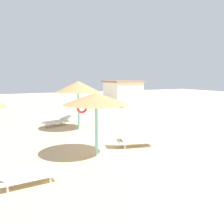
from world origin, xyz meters
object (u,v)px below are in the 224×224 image
bench_0 (120,104)px  lounger_0 (133,140)px  lounger_3 (23,176)px  lounger_1 (57,121)px  beach_cabana (123,91)px  parasol_1 (78,87)px  parasol_0 (96,99)px

bench_0 → lounger_0: bearing=-116.8°
lounger_0 → lounger_3: lounger_0 is taller
lounger_1 → beach_cabana: bearing=44.8°
lounger_0 → lounger_1: (-1.80, 6.43, -0.01)m
parasol_1 → lounger_1: bearing=116.8°
bench_0 → beach_cabana: (2.88, 4.47, 1.02)m
lounger_0 → beach_cabana: beach_cabana is taller
lounger_1 → bench_0: (8.52, 6.85, 0.04)m
bench_0 → parasol_0: bearing=-122.5°
lounger_1 → lounger_3: lounger_3 is taller
lounger_3 → bench_0: (11.75, 15.24, 0.03)m
parasol_0 → lounger_3: size_ratio=1.35×
bench_0 → parasol_1: bearing=-131.7°
parasol_0 → lounger_3: (-3.04, -1.56, -2.01)m
parasol_1 → beach_cabana: 16.82m
parasol_1 → bench_0: parasol_1 is taller
lounger_3 → beach_cabana: size_ratio=0.44×
parasol_0 → lounger_0: size_ratio=1.34×
parasol_0 → bench_0: bearing=57.5°
parasol_1 → lounger_3: bearing=-121.7°
parasol_0 → bench_0: 16.34m
lounger_0 → bench_0: (6.72, 13.28, 0.02)m
lounger_1 → lounger_3: (-3.23, -8.39, 0.00)m
lounger_1 → lounger_3: size_ratio=1.04×
lounger_1 → bench_0: 10.93m
parasol_1 → lounger_3: size_ratio=1.51×
parasol_1 → lounger_1: 2.99m
parasol_0 → parasol_1: 5.21m
beach_cabana → lounger_0: bearing=-118.4°
lounger_0 → lounger_1: size_ratio=0.97×
lounger_0 → lounger_3: bearing=-158.7°
parasol_0 → lounger_3: parasol_0 is taller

